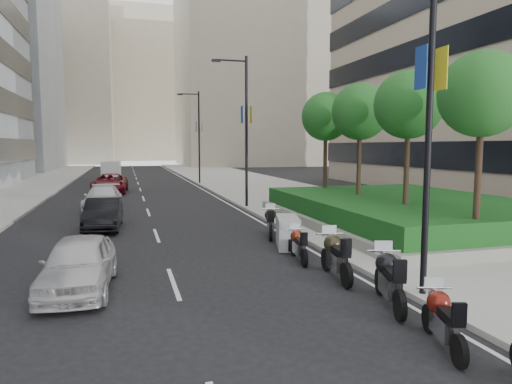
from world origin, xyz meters
name	(u,v)px	position (x,y,z in m)	size (l,w,h in m)	color
ground	(269,335)	(0.00, 0.00, 0.00)	(160.00, 160.00, 0.00)	black
sidewalk_right	(263,188)	(9.00, 30.00, 0.07)	(10.00, 100.00, 0.15)	#9E9B93
lane_edge	(204,190)	(3.70, 30.00, 0.01)	(0.12, 100.00, 0.01)	silver
lane_centre	(141,192)	(-1.50, 30.00, 0.01)	(0.12, 100.00, 0.01)	silver
building_cream_right	(253,73)	(22.00, 80.00, 18.00)	(28.00, 24.00, 36.00)	#B7AD93
building_cream_left	(49,84)	(-18.00, 100.00, 17.00)	(26.00, 24.00, 34.00)	#B7AD93
building_cream_centre	(141,89)	(2.00, 120.00, 19.00)	(30.00, 24.00, 38.00)	#B7AD93
planter	(407,219)	(10.00, 10.00, 0.35)	(10.00, 14.00, 0.40)	gray
hedge	(408,206)	(10.00, 10.00, 0.95)	(9.40, 13.40, 0.80)	#134517
tree_0	(482,95)	(8.50, 4.00, 5.42)	(2.80, 2.80, 6.30)	#332319
tree_1	(409,105)	(8.50, 8.00, 5.42)	(2.80, 2.80, 6.30)	#332319
tree_2	(360,112)	(8.50, 12.00, 5.42)	(2.80, 2.80, 6.30)	#332319
tree_3	(326,117)	(8.50, 16.00, 5.42)	(2.80, 2.80, 6.30)	#332319
lamp_post_0	(425,91)	(4.14, 1.00, 5.07)	(2.34, 0.45, 9.00)	black
lamp_post_1	(244,124)	(4.14, 18.00, 5.07)	(2.34, 0.45, 9.00)	black
lamp_post_2	(197,132)	(4.14, 36.00, 5.07)	(2.34, 0.45, 9.00)	black
motorcycle_1	(442,319)	(2.94, -1.44, 0.55)	(0.85, 1.99, 1.02)	black
motorcycle_2	(389,279)	(3.22, 0.80, 0.65)	(1.02, 2.38, 1.22)	black
motorcycle_3	(335,256)	(3.00, 3.22, 0.65)	(0.81, 2.44, 1.22)	black
motorcycle_4	(298,245)	(2.71, 5.36, 0.53)	(0.67, 2.00, 1.00)	black
motorcycle_5	(288,232)	(3.04, 7.30, 0.58)	(1.23, 2.03, 1.15)	black
motorcycle_6	(271,222)	(3.06, 9.42, 0.60)	(0.92, 2.20, 1.13)	black
car_a	(79,264)	(-3.93, 4.04, 0.72)	(1.69, 4.21, 1.43)	#B5B5B8
car_b	(103,214)	(-3.71, 13.24, 0.70)	(1.48, 4.25, 1.40)	black
car_c	(103,198)	(-4.01, 19.77, 0.71)	(1.98, 4.88, 1.42)	#BBBABD
car_d	(110,183)	(-3.90, 29.73, 0.77)	(2.57, 5.56, 1.55)	#5E0B16
delivery_van	(111,171)	(-4.15, 43.65, 1.00)	(2.01, 5.14, 2.15)	white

